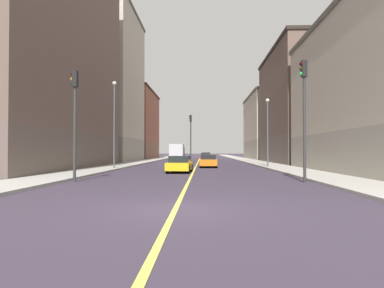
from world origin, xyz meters
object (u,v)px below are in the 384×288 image
at_px(traffic_light_median_far, 191,132).
at_px(building_left_mid, 313,107).
at_px(building_right_distant, 127,125).
at_px(box_truck, 177,152).
at_px(car_silver, 206,156).
at_px(car_orange, 208,161).
at_px(building_left_far, 278,127).
at_px(traffic_light_left_near, 304,104).
at_px(traffic_light_right_near, 75,110).
at_px(car_yellow, 180,164).
at_px(street_lamp_left_near, 268,125).
at_px(street_lamp_right_near, 114,116).
at_px(building_right_midblock, 100,87).
at_px(building_right_corner, 25,53).
at_px(car_red, 205,157).

bearing_deg(traffic_light_median_far, building_left_mid, -0.46).
bearing_deg(building_right_distant, box_truck, -44.30).
xyz_separation_m(traffic_light_median_far, car_silver, (2.28, 21.89, -3.56)).
bearing_deg(car_orange, building_right_distant, 113.77).
xyz_separation_m(building_left_far, traffic_light_left_near, (-9.43, -51.07, -2.15)).
relative_size(building_right_distant, car_orange, 4.60).
relative_size(traffic_light_right_near, car_yellow, 1.50).
bearing_deg(street_lamp_left_near, building_right_distant, 120.16).
relative_size(building_left_far, traffic_light_right_near, 3.31).
height_order(building_right_distant, traffic_light_right_near, building_right_distant).
relative_size(building_left_mid, street_lamp_right_near, 2.50).
xyz_separation_m(building_right_distant, car_yellow, (14.68, -47.54, -6.66)).
height_order(building_left_far, car_orange, building_left_far).
distance_m(street_lamp_left_near, box_truck, 30.44).
bearing_deg(street_lamp_right_near, car_silver, 77.27).
xyz_separation_m(traffic_light_right_near, street_lamp_left_near, (13.63, 16.34, 0.34)).
xyz_separation_m(traffic_light_left_near, car_silver, (-4.94, 50.73, -3.56)).
xyz_separation_m(building_left_far, building_right_midblock, (-31.45, -15.12, 5.56)).
relative_size(traffic_light_right_near, street_lamp_right_near, 0.78).
distance_m(building_left_mid, car_silver, 27.21).
xyz_separation_m(building_left_far, box_truck, (-19.68, -6.59, -4.84)).
relative_size(street_lamp_left_near, street_lamp_right_near, 0.87).
bearing_deg(building_left_far, car_yellow, -111.47).
relative_size(building_right_corner, car_yellow, 6.24).
distance_m(building_right_corner, street_lamp_left_near, 24.23).
xyz_separation_m(building_right_midblock, box_truck, (11.77, 8.53, -10.40)).
height_order(traffic_light_right_near, car_red, traffic_light_right_near).
height_order(street_lamp_right_near, car_orange, street_lamp_right_near).
height_order(building_right_corner, traffic_light_right_near, building_right_corner).
bearing_deg(building_right_corner, building_left_far, 50.77).
height_order(building_right_midblock, street_lamp_right_near, building_right_midblock).
bearing_deg(building_right_midblock, building_right_corner, -90.00).
bearing_deg(car_silver, building_left_mid, -56.87).
distance_m(building_left_mid, box_truck, 25.95).
relative_size(building_left_far, car_orange, 4.61).
height_order(building_left_mid, car_orange, building_left_mid).
xyz_separation_m(building_right_distant, car_red, (16.90, -14.71, -6.66)).
relative_size(traffic_light_median_far, street_lamp_left_near, 0.97).
height_order(traffic_light_right_near, traffic_light_median_far, traffic_light_median_far).
bearing_deg(building_left_far, building_right_distant, 171.15).
bearing_deg(building_right_corner, car_orange, 15.33).
xyz_separation_m(traffic_light_median_far, car_orange, (2.27, -11.62, -3.60)).
height_order(building_left_far, traffic_light_median_far, building_left_far).
relative_size(traffic_light_median_far, box_truck, 1.02).
bearing_deg(car_orange, traffic_light_median_far, 101.07).
bearing_deg(traffic_light_left_near, box_truck, 102.97).
relative_size(building_left_mid, traffic_light_right_near, 3.21).
height_order(building_right_corner, street_lamp_right_near, building_right_corner).
xyz_separation_m(building_right_distant, traffic_light_median_far, (14.79, -27.12, -3.06)).
relative_size(car_red, car_orange, 1.04).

